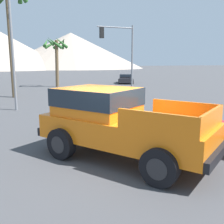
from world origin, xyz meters
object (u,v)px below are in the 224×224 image
Objects in this scene: parked_car_dark at (126,79)px; orange_pickup_truck at (115,119)px; traffic_light_main at (120,46)px; palm_tree_short at (8,12)px; street_lamp_post at (10,20)px; palm_tree_tall at (56,49)px.

orange_pickup_truck is at bearing -90.70° from parked_car_dark.
parked_car_dark is 11.62m from traffic_light_main.
street_lamp_post is at bearing -91.27° from palm_tree_short.
traffic_light_main is (6.78, 14.83, 2.98)m from orange_pickup_truck.
parked_car_dark is 18.02m from palm_tree_short.
traffic_light_main is 9.12m from palm_tree_tall.
palm_tree_tall reaches higher than parked_car_dark.
street_lamp_post is at bearing -110.07° from palm_tree_tall.
palm_tree_tall is at bearing 69.93° from street_lamp_post.
palm_tree_short reaches higher than parked_car_dark.
orange_pickup_truck is at bearing -81.79° from palm_tree_short.
palm_tree_short reaches higher than traffic_light_main.
orange_pickup_truck is 23.33m from palm_tree_tall.
palm_tree_short is (-2.20, 15.23, 5.28)m from orange_pickup_truck.
street_lamp_post is at bearing 70.94° from orange_pickup_truck.
palm_tree_short is (-4.88, -7.75, 2.25)m from palm_tree_tall.
palm_tree_tall is at bearing -63.28° from traffic_light_main.
orange_pickup_truck is at bearing -96.66° from palm_tree_tall.
palm_tree_tall is (-4.10, 8.14, 0.05)m from traffic_light_main.
orange_pickup_truck is 0.99× the size of palm_tree_tall.
palm_tree_short is (-8.98, 0.40, 2.30)m from traffic_light_main.
parked_car_dark is (12.07, 24.56, -0.54)m from orange_pickup_truck.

